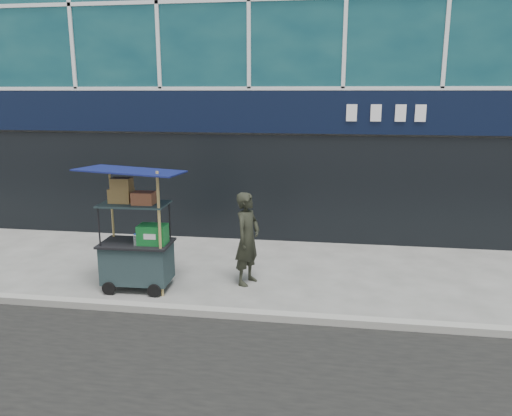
# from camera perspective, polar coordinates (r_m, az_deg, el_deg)

# --- Properties ---
(ground) EXTENTS (80.00, 80.00, 0.00)m
(ground) POSITION_cam_1_polar(r_m,az_deg,el_deg) (8.00, -5.35, -11.54)
(ground) COLOR #5F5F5A
(ground) RESTS_ON ground
(curb) EXTENTS (80.00, 0.18, 0.12)m
(curb) POSITION_cam_1_polar(r_m,az_deg,el_deg) (7.80, -5.71, -11.74)
(curb) COLOR gray
(curb) RESTS_ON ground
(vendor_cart) EXTENTS (1.63, 1.17, 2.16)m
(vendor_cart) POSITION_cam_1_polar(r_m,az_deg,el_deg) (8.76, -13.41, -4.32)
(vendor_cart) COLOR black
(vendor_cart) RESTS_ON ground
(vendor_man) EXTENTS (0.58, 0.70, 1.65)m
(vendor_man) POSITION_cam_1_polar(r_m,az_deg,el_deg) (8.75, -0.98, -3.52)
(vendor_man) COLOR black
(vendor_man) RESTS_ON ground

